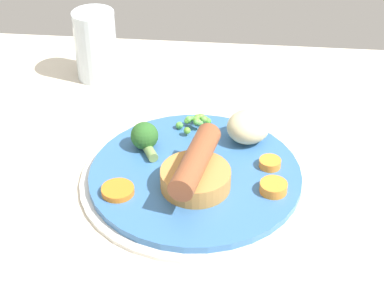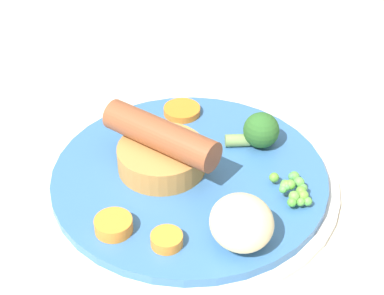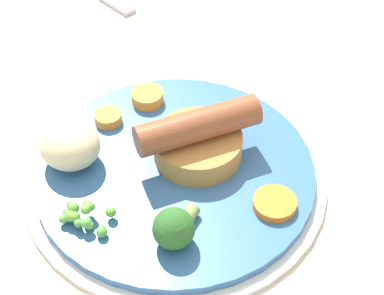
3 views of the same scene
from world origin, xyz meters
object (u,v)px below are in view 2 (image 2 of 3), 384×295
at_px(dinner_plate, 190,180).
at_px(broccoli_floret_far, 259,131).
at_px(carrot_slice_5, 167,240).
at_px(sausage_pudding, 159,148).
at_px(carrot_slice_0, 116,226).
at_px(pea_pile, 294,188).
at_px(potato_chunk_0, 242,222).
at_px(carrot_slice_1, 182,111).

xyz_separation_m(dinner_plate, broccoli_floret_far, (0.07, -0.04, 0.02)).
bearing_deg(dinner_plate, carrot_slice_5, -167.24).
xyz_separation_m(sausage_pudding, broccoli_floret_far, (0.07, -0.07, -0.01)).
xyz_separation_m(carrot_slice_0, carrot_slice_5, (0.00, -0.04, -0.00)).
xyz_separation_m(sausage_pudding, pea_pile, (0.01, -0.13, -0.01)).
height_order(dinner_plate, carrot_slice_0, carrot_slice_0).
distance_m(dinner_plate, carrot_slice_5, 0.09).
xyz_separation_m(pea_pile, carrot_slice_0, (-0.10, 0.12, -0.00)).
distance_m(pea_pile, broccoli_floret_far, 0.08).
relative_size(sausage_pudding, potato_chunk_0, 2.11).
height_order(dinner_plate, potato_chunk_0, potato_chunk_0).
relative_size(sausage_pudding, carrot_slice_1, 3.10).
bearing_deg(carrot_slice_0, carrot_slice_1, 7.27).
xyz_separation_m(sausage_pudding, carrot_slice_5, (-0.09, -0.05, -0.02)).
height_order(pea_pile, carrot_slice_0, pea_pile).
height_order(dinner_plate, carrot_slice_1, carrot_slice_1).
bearing_deg(potato_chunk_0, carrot_slice_0, 108.18).
distance_m(dinner_plate, carrot_slice_0, 0.10).
bearing_deg(carrot_slice_5, sausage_pudding, 30.09).
bearing_deg(sausage_pudding, carrot_slice_1, 112.79).
bearing_deg(carrot_slice_0, potato_chunk_0, -71.82).
bearing_deg(carrot_slice_5, pea_pile, -37.79).
height_order(dinner_plate, carrot_slice_5, carrot_slice_5).
relative_size(sausage_pudding, carrot_slice_0, 3.69).
distance_m(pea_pile, carrot_slice_1, 0.16).
bearing_deg(carrot_slice_1, dinner_plate, -150.90).
bearing_deg(carrot_slice_5, broccoli_floret_far, -8.48).
bearing_deg(dinner_plate, potato_chunk_0, -129.61).
bearing_deg(dinner_plate, carrot_slice_1, 29.10).
relative_size(sausage_pudding, carrot_slice_5, 4.45).
relative_size(broccoli_floret_far, carrot_slice_5, 1.92).
xyz_separation_m(pea_pile, carrot_slice_5, (-0.10, 0.08, -0.00)).
height_order(potato_chunk_0, carrot_slice_1, potato_chunk_0).
height_order(dinner_plate, pea_pile, pea_pile).
height_order(broccoli_floret_far, carrot_slice_5, broccoli_floret_far).
xyz_separation_m(broccoli_floret_far, carrot_slice_0, (-0.16, 0.07, -0.01)).
height_order(potato_chunk_0, carrot_slice_0, potato_chunk_0).
relative_size(broccoli_floret_far, potato_chunk_0, 0.91).
distance_m(sausage_pudding, carrot_slice_1, 0.09).
bearing_deg(sausage_pudding, carrot_slice_0, -75.15).
bearing_deg(potato_chunk_0, pea_pile, -18.10).
distance_m(dinner_plate, sausage_pudding, 0.04).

